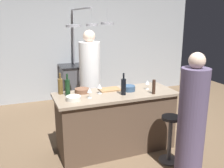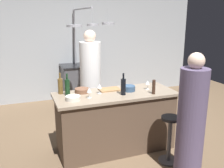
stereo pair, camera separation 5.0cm
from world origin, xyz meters
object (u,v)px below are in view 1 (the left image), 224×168
chef (90,83)px  wine_glass_by_chef (100,87)px  bar_stool_right (170,137)px  wine_glass_near_left_guest (147,83)px  stove_range (77,83)px  wine_bottle_red (68,87)px  wine_bottle_amber (60,86)px  mixing_bowl_wooden (82,91)px  wine_bottle_dark (123,86)px  mixing_bowl_ceramic (73,98)px  cutting_board (109,89)px  wine_glass_near_right_guest (89,91)px  mixing_bowl_blue (129,88)px  pepper_mill (154,87)px  guest_right (192,123)px

chef → wine_glass_by_chef: size_ratio=12.13×
bar_stool_right → wine_glass_near_left_guest: bearing=92.9°
stove_range → wine_glass_near_left_guest: bearing=-77.7°
wine_bottle_red → wine_glass_by_chef: (0.46, -0.05, -0.02)m
chef → wine_bottle_amber: size_ratio=5.70×
wine_bottle_red → mixing_bowl_wooden: size_ratio=1.48×
wine_bottle_dark → wine_bottle_amber: (-0.84, 0.37, -0.00)m
stove_range → mixing_bowl_ceramic: 2.68m
bar_stool_right → cutting_board: cutting_board is taller
stove_range → wine_glass_near_right_guest: bearing=-99.5°
wine_glass_by_chef → mixing_bowl_blue: size_ratio=0.75×
pepper_mill → wine_bottle_dark: size_ratio=0.66×
mixing_bowl_wooden → chef: bearing=65.7°
pepper_mill → mixing_bowl_blue: 0.39m
pepper_mill → mixing_bowl_blue: bearing=135.2°
mixing_bowl_blue → chef: bearing=109.6°
chef → mixing_bowl_wooden: 0.85m
wine_bottle_red → mixing_bowl_blue: (0.92, -0.08, -0.09)m
chef → wine_bottle_red: size_ratio=5.47×
bar_stool_right → wine_bottle_amber: 1.72m
bar_stool_right → mixing_bowl_ceramic: 1.44m
wine_glass_near_right_guest → stove_range: bearing=80.5°
bar_stool_right → wine_glass_near_right_guest: wine_glass_near_right_guest is taller
pepper_mill → bar_stool_right: bearing=-80.5°
wine_bottle_amber → wine_bottle_dark: bearing=-23.7°
pepper_mill → mixing_bowl_ceramic: bearing=173.5°
wine_bottle_dark → wine_glass_by_chef: 0.35m
mixing_bowl_wooden → pepper_mill: bearing=-24.6°
bar_stool_right → guest_right: size_ratio=0.42×
wine_bottle_dark → mixing_bowl_wooden: (-0.53, 0.32, -0.09)m
cutting_board → mixing_bowl_wooden: size_ratio=1.47×
wine_glass_by_chef → wine_glass_near_left_guest: size_ratio=1.00×
wine_glass_by_chef → cutting_board: bearing=32.1°
bar_stool_right → wine_bottle_red: 1.59m
mixing_bowl_blue → bar_stool_right: bearing=-62.7°
mixing_bowl_wooden → wine_glass_near_left_guest: bearing=-10.8°
pepper_mill → mixing_bowl_wooden: 1.06m
wine_glass_by_chef → mixing_bowl_ceramic: bearing=-158.9°
guest_right → cutting_board: bearing=117.5°
pepper_mill → stove_range: bearing=100.6°
stove_range → guest_right: size_ratio=0.56×
wine_bottle_dark → wine_bottle_red: bearing=163.1°
stove_range → bar_stool_right: 3.12m
wine_bottle_amber → wine_glass_by_chef: 0.57m
bar_stool_right → mixing_bowl_blue: mixing_bowl_blue is taller
wine_glass_by_chef → mixing_bowl_blue: wine_glass_by_chef is taller
cutting_board → wine_glass_near_left_guest: size_ratio=2.19×
wine_glass_near_right_guest → mixing_bowl_blue: (0.65, 0.12, -0.07)m
pepper_mill → wine_glass_by_chef: bearing=157.9°
wine_bottle_dark → wine_glass_near_right_guest: 0.50m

